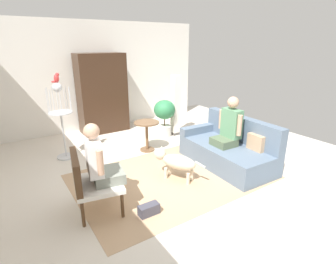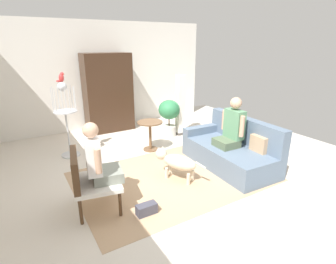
{
  "view_description": "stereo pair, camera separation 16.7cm",
  "coord_description": "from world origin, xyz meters",
  "px_view_note": "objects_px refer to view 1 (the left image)",
  "views": [
    {
      "loc": [
        -2.27,
        -3.49,
        2.19
      ],
      "look_at": [
        -0.22,
        -0.39,
        0.93
      ],
      "focal_mm": 28.31,
      "sensor_mm": 36.0,
      "label": 1
    },
    {
      "loc": [
        -2.13,
        -3.58,
        2.19
      ],
      "look_at": [
        -0.22,
        -0.39,
        0.93
      ],
      "focal_mm": 28.31,
      "sensor_mm": 36.0,
      "label": 2
    }
  ],
  "objects_px": {
    "person_on_couch": "(229,126)",
    "bird_cage_stand": "(61,117)",
    "person_on_armchair": "(99,160)",
    "couch": "(229,149)",
    "armchair": "(88,179)",
    "parrot": "(56,78)",
    "armoire_cabinet": "(102,93)",
    "handbag": "(149,210)",
    "potted_plant": "(165,114)",
    "round_end_table": "(147,132)",
    "column_lamp": "(176,106)",
    "dog": "(176,161)"
  },
  "relations": [
    {
      "from": "column_lamp",
      "to": "armoire_cabinet",
      "type": "bearing_deg",
      "value": 137.59
    },
    {
      "from": "dog",
      "to": "parrot",
      "type": "distance_m",
      "value": 2.64
    },
    {
      "from": "armchair",
      "to": "round_end_table",
      "type": "xyz_separation_m",
      "value": [
        1.69,
        1.47,
        -0.08
      ]
    },
    {
      "from": "bird_cage_stand",
      "to": "person_on_armchair",
      "type": "bearing_deg",
      "value": -90.12
    },
    {
      "from": "person_on_armchair",
      "to": "bird_cage_stand",
      "type": "xyz_separation_m",
      "value": [
        0.0,
        2.07,
        0.1
      ]
    },
    {
      "from": "person_on_armchair",
      "to": "couch",
      "type": "bearing_deg",
      "value": 2.07
    },
    {
      "from": "armoire_cabinet",
      "to": "parrot",
      "type": "bearing_deg",
      "value": -136.29
    },
    {
      "from": "bird_cage_stand",
      "to": "round_end_table",
      "type": "bearing_deg",
      "value": -20.49
    },
    {
      "from": "person_on_armchair",
      "to": "handbag",
      "type": "xyz_separation_m",
      "value": [
        0.46,
        -0.47,
        -0.66
      ]
    },
    {
      "from": "armchair",
      "to": "handbag",
      "type": "bearing_deg",
      "value": -38.98
    },
    {
      "from": "dog",
      "to": "person_on_couch",
      "type": "bearing_deg",
      "value": -3.79
    },
    {
      "from": "round_end_table",
      "to": "column_lamp",
      "type": "bearing_deg",
      "value": 25.61
    },
    {
      "from": "round_end_table",
      "to": "dog",
      "type": "bearing_deg",
      "value": -98.87
    },
    {
      "from": "couch",
      "to": "bird_cage_stand",
      "type": "bearing_deg",
      "value": 141.61
    },
    {
      "from": "person_on_armchair",
      "to": "column_lamp",
      "type": "relative_size",
      "value": 0.56
    },
    {
      "from": "person_on_couch",
      "to": "armoire_cabinet",
      "type": "distance_m",
      "value": 3.42
    },
    {
      "from": "armchair",
      "to": "armoire_cabinet",
      "type": "xyz_separation_m",
      "value": [
        1.42,
        3.24,
        0.48
      ]
    },
    {
      "from": "column_lamp",
      "to": "round_end_table",
      "type": "bearing_deg",
      "value": -154.39
    },
    {
      "from": "person_on_armchair",
      "to": "dog",
      "type": "bearing_deg",
      "value": 6.36
    },
    {
      "from": "person_on_couch",
      "to": "person_on_armchair",
      "type": "relative_size",
      "value": 1.08
    },
    {
      "from": "person_on_couch",
      "to": "column_lamp",
      "type": "xyz_separation_m",
      "value": [
        0.18,
        1.95,
        -0.03
      ]
    },
    {
      "from": "person_on_couch",
      "to": "bird_cage_stand",
      "type": "height_order",
      "value": "bird_cage_stand"
    },
    {
      "from": "bird_cage_stand",
      "to": "potted_plant",
      "type": "bearing_deg",
      "value": -0.03
    },
    {
      "from": "handbag",
      "to": "bird_cage_stand",
      "type": "bearing_deg",
      "value": 100.25
    },
    {
      "from": "round_end_table",
      "to": "potted_plant",
      "type": "xyz_separation_m",
      "value": [
        0.81,
        0.57,
        0.14
      ]
    },
    {
      "from": "bird_cage_stand",
      "to": "armchair",
      "type": "bearing_deg",
      "value": -94.4
    },
    {
      "from": "round_end_table",
      "to": "handbag",
      "type": "distance_m",
      "value": 2.27
    },
    {
      "from": "bird_cage_stand",
      "to": "couch",
      "type": "bearing_deg",
      "value": -38.39
    },
    {
      "from": "handbag",
      "to": "armoire_cabinet",
      "type": "bearing_deg",
      "value": 77.84
    },
    {
      "from": "bird_cage_stand",
      "to": "potted_plant",
      "type": "height_order",
      "value": "bird_cage_stand"
    },
    {
      "from": "bird_cage_stand",
      "to": "dog",
      "type": "bearing_deg",
      "value": -55.48
    },
    {
      "from": "armchair",
      "to": "parrot",
      "type": "relative_size",
      "value": 4.79
    },
    {
      "from": "person_on_armchair",
      "to": "column_lamp",
      "type": "height_order",
      "value": "column_lamp"
    },
    {
      "from": "armchair",
      "to": "handbag",
      "type": "xyz_separation_m",
      "value": [
        0.62,
        -0.5,
        -0.42
      ]
    },
    {
      "from": "armchair",
      "to": "parrot",
      "type": "height_order",
      "value": "parrot"
    },
    {
      "from": "bird_cage_stand",
      "to": "armoire_cabinet",
      "type": "relative_size",
      "value": 0.76
    },
    {
      "from": "couch",
      "to": "parrot",
      "type": "bearing_deg",
      "value": 141.53
    },
    {
      "from": "person_on_armchair",
      "to": "person_on_couch",
      "type": "bearing_deg",
      "value": 1.7
    },
    {
      "from": "person_on_armchair",
      "to": "parrot",
      "type": "relative_size",
      "value": 4.6
    },
    {
      "from": "person_on_couch",
      "to": "round_end_table",
      "type": "xyz_separation_m",
      "value": [
        -0.92,
        1.42,
        -0.34
      ]
    },
    {
      "from": "couch",
      "to": "armchair",
      "type": "height_order",
      "value": "couch"
    },
    {
      "from": "round_end_table",
      "to": "potted_plant",
      "type": "distance_m",
      "value": 1.0
    },
    {
      "from": "person_on_armchair",
      "to": "bird_cage_stand",
      "type": "distance_m",
      "value": 2.07
    },
    {
      "from": "potted_plant",
      "to": "column_lamp",
      "type": "distance_m",
      "value": 0.34
    },
    {
      "from": "armoire_cabinet",
      "to": "handbag",
      "type": "bearing_deg",
      "value": -102.16
    },
    {
      "from": "bird_cage_stand",
      "to": "handbag",
      "type": "bearing_deg",
      "value": -79.75
    },
    {
      "from": "person_on_couch",
      "to": "parrot",
      "type": "height_order",
      "value": "parrot"
    },
    {
      "from": "round_end_table",
      "to": "parrot",
      "type": "distance_m",
      "value": 2.0
    },
    {
      "from": "dog",
      "to": "column_lamp",
      "type": "height_order",
      "value": "column_lamp"
    },
    {
      "from": "potted_plant",
      "to": "handbag",
      "type": "distance_m",
      "value": 3.2
    }
  ]
}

